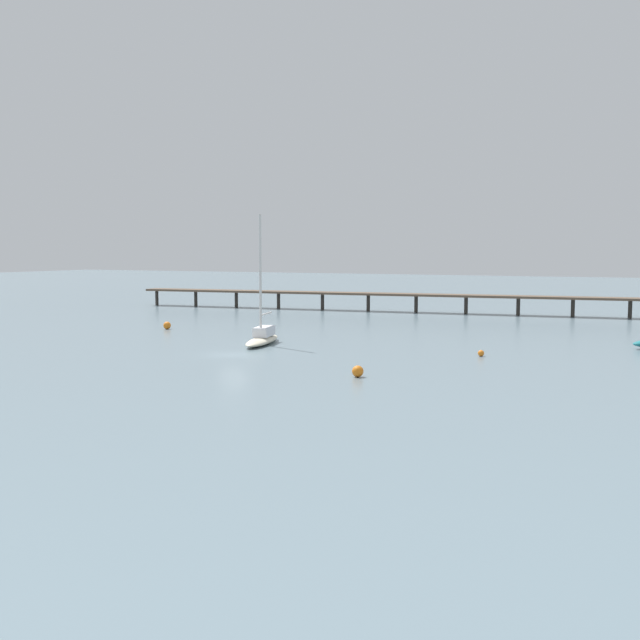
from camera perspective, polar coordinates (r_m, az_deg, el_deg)
The scene contains 6 objects.
ground_plane at distance 63.77m, azimuth -6.45°, elevation -2.58°, with size 400.00×400.00×0.00m, color slate.
pier at distance 103.91m, azimuth 16.95°, elevation 2.12°, with size 84.25×12.46×6.40m.
sailboat_cream at distance 70.48m, azimuth -4.30°, elevation -1.19°, with size 3.86×8.61×11.85m.
mooring_buoy_near at distance 63.65m, azimuth 11.91°, elevation -2.44°, with size 0.51×0.51×0.51m, color orange.
mooring_buoy_mid at distance 52.30m, azimuth 2.83°, elevation -3.84°, with size 0.79×0.79×0.79m, color orange.
mooring_buoy_far at distance 85.10m, azimuth -11.33°, elevation -0.40°, with size 0.82×0.82×0.82m, color orange.
Camera 1 is at (33.64, -53.48, 8.69)m, focal length 42.93 mm.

